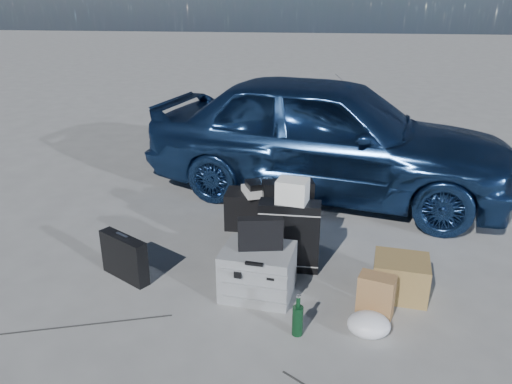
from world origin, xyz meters
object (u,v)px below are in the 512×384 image
at_px(suitcase_right, 289,236).
at_px(cardboard_box, 400,277).
at_px(car, 327,135).
at_px(briefcase, 124,257).
at_px(green_bottle, 298,316).
at_px(pelican_case, 258,272).
at_px(suitcase_left, 288,212).
at_px(duffel_bag, 263,210).

relative_size(suitcase_right, cardboard_box, 1.48).
distance_m(car, briefcase, 2.90).
bearing_deg(green_bottle, briefcase, 158.56).
relative_size(pelican_case, cardboard_box, 1.30).
bearing_deg(suitcase_left, suitcase_right, -96.05).
distance_m(briefcase, duffel_bag, 1.60).
bearing_deg(green_bottle, suitcase_right, 97.57).
bearing_deg(duffel_bag, suitcase_right, -68.25).
bearing_deg(briefcase, pelican_case, 26.87).
bearing_deg(car, suitcase_right, -176.29).
bearing_deg(car, cardboard_box, -151.34).
relative_size(pelican_case, suitcase_left, 0.89).
xyz_separation_m(suitcase_left, cardboard_box, (0.99, -0.86, -0.16)).
relative_size(car, suitcase_left, 6.77).
bearing_deg(suitcase_right, car, 80.88).
relative_size(pelican_case, briefcase, 1.10).
xyz_separation_m(suitcase_left, green_bottle, (0.18, -1.49, -0.16)).
relative_size(cardboard_box, green_bottle, 1.36).
distance_m(duffel_bag, green_bottle, 1.83).
distance_m(car, duffel_bag, 1.38).
bearing_deg(duffel_bag, car, 59.63).
relative_size(briefcase, duffel_bag, 0.65).
bearing_deg(briefcase, green_bottle, 10.37).
bearing_deg(suitcase_left, car, 63.45).
relative_size(suitcase_left, duffel_bag, 0.81).
bearing_deg(suitcase_right, duffel_bag, 111.90).
bearing_deg(suitcase_left, duffel_bag, 122.20).
distance_m(suitcase_left, cardboard_box, 1.32).
distance_m(pelican_case, duffel_bag, 1.28).
relative_size(car, pelican_case, 7.62).
height_order(cardboard_box, green_bottle, cardboard_box).
bearing_deg(pelican_case, suitcase_right, 70.10).
xyz_separation_m(briefcase, suitcase_left, (1.36, 0.88, 0.12)).
distance_m(suitcase_right, green_bottle, 0.97).
xyz_separation_m(car, pelican_case, (-0.55, -2.37, -0.53)).
relative_size(pelican_case, duffel_bag, 0.72).
bearing_deg(car, suitcase_left, 178.13).
bearing_deg(car, briefcase, 155.92).
xyz_separation_m(car, duffel_bag, (-0.65, -1.09, -0.54)).
height_order(suitcase_right, duffel_bag, suitcase_right).
bearing_deg(green_bottle, car, 86.02).
bearing_deg(cardboard_box, green_bottle, -142.16).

